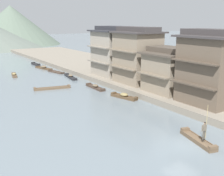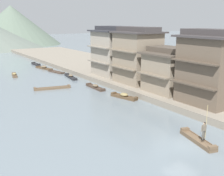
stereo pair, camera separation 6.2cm
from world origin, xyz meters
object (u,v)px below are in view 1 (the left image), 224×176
Objects in this scene: boat_moored_second at (52,88)px; boat_upstream_distant at (124,96)px; boat_moored_third at (44,68)px; house_waterfront_narrow at (113,51)px; house_waterfront_nearest at (210,68)px; boat_foreground_poled at (198,140)px; boatman_person at (204,129)px; boat_moored_nearest at (71,77)px; boat_midriver_drifting at (36,64)px; house_waterfront_tall at (137,56)px; house_waterfront_second at (171,70)px; boat_crossing_west at (56,72)px; boat_midriver_upstream at (14,75)px; boat_moored_far at (95,87)px.

boat_moored_second is 12.25m from boat_upstream_distant.
house_waterfront_narrow is at bearing -69.36° from boat_moored_third.
boat_foreground_poled is at bearing -145.28° from house_waterfront_nearest.
boatman_person reaches higher than boat_moored_third.
boat_moored_nearest is 19.06m from boat_midriver_drifting.
house_waterfront_second is at bearing -87.23° from house_waterfront_tall.
house_waterfront_tall reaches higher than boat_crossing_west.
house_waterfront_nearest and house_waterfront_narrow have the same top height.
house_waterfront_nearest and house_waterfront_tall have the same top height.
boat_moored_third is 1.28× the size of boat_upstream_distant.
house_waterfront_second reaches higher than boatman_person.
boat_moored_third is 9.24m from boat_midriver_upstream.
boat_moored_nearest is 1.02× the size of boat_moored_third.
boat_foreground_poled is 0.80× the size of boat_moored_nearest.
boat_moored_third is (5.46, 19.22, 0.10)m from boat_moored_second.
boatman_person is 16.26m from house_waterfront_second.
boat_moored_nearest is 14.82m from house_waterfront_tall.
boat_foreground_poled is 1.50× the size of boatman_person.
boat_midriver_upstream is at bearing 138.39° from boat_moored_nearest.
house_waterfront_nearest reaches higher than boat_moored_second.
boat_moored_far is (2.40, 22.63, 0.04)m from boat_foreground_poled.
boat_midriver_drifting is (0.29, 6.47, -0.08)m from boat_moored_third.
house_waterfront_second reaches higher than boat_midriver_upstream.
boat_moored_third is at bearing 95.44° from boat_crossing_west.
boat_moored_far is (-0.27, -9.87, 0.01)m from boat_moored_nearest.
boatman_person is at bearing -82.18° from boat_midriver_upstream.
boat_upstream_distant is at bearing 119.77° from house_waterfront_nearest.
boat_crossing_west is (8.28, -0.82, -0.10)m from boat_midriver_upstream.
boat_moored_third is at bearing -92.57° from boat_midriver_drifting.
boat_foreground_poled is 28.84m from house_waterfront_narrow.
boat_foreground_poled reaches higher than boat_midriver_drifting.
boat_midriver_upstream is 0.58× the size of house_waterfront_second.
house_waterfront_second is at bearing -25.34° from boat_upstream_distant.
boat_foreground_poled is 1.10× the size of boat_midriver_upstream.
boat_moored_second is 0.65× the size of house_waterfront_nearest.
boat_midriver_upstream is (-5.77, 40.00, 0.03)m from boat_foreground_poled.
boat_upstream_distant reaches higher than boat_moored_far.
boat_upstream_distant is 0.61× the size of house_waterfront_second.
house_waterfront_nearest is (5.50, -9.61, 4.85)m from boat_upstream_distant.
boat_upstream_distant is at bearing 79.25° from boatman_person.
boat_moored_third is 33.37m from house_waterfront_second.
house_waterfront_nearest is 1.00× the size of house_waterfront_narrow.
boat_upstream_distant is (8.66, -24.58, 0.05)m from boat_midriver_upstream.
boat_crossing_west is at bearing 89.65° from boat_moored_far.
boat_midriver_upstream is 37.33m from house_waterfront_nearest.
boat_crossing_west is at bearing -5.64° from boat_midriver_upstream.
boat_moored_nearest is 1.19× the size of boat_crossing_west.
boat_foreground_poled is 40.42m from boat_midriver_upstream.
boat_moored_nearest is 12.61m from boat_moored_third.
house_waterfront_second is at bearing -47.07° from boat_moored_second.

